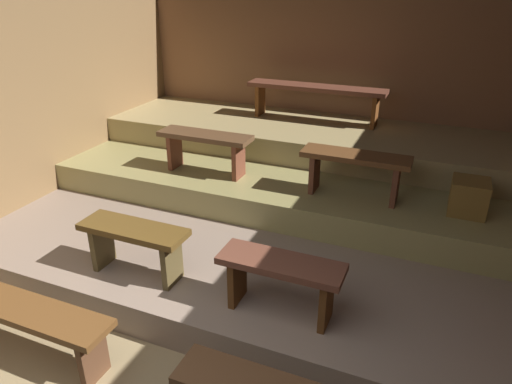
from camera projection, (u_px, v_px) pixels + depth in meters
ground at (253, 264)px, 4.59m from camera, size 5.79×5.68×0.08m
wall_back at (327, 81)px, 6.10m from camera, size 5.79×0.06×2.57m
wall_left at (32, 106)px, 4.92m from camera, size 0.06×5.68×2.57m
platform_lower at (273, 223)px, 4.97m from camera, size 4.99×3.79×0.29m
platform_middle at (295, 173)px, 5.46m from camera, size 4.99×2.32×0.29m
platform_upper at (309, 137)px, 5.74m from camera, size 4.99×1.36×0.29m
bench_floor_left at (19, 314)px, 3.31m from camera, size 1.50×0.30×0.44m
bench_lower_left at (134, 239)px, 3.74m from camera, size 0.90×0.30×0.44m
bench_lower_right at (281, 274)px, 3.30m from camera, size 0.90×0.30×0.44m
bench_middle_left at (205, 143)px, 4.97m from camera, size 1.02×0.30×0.44m
bench_middle_right at (355, 165)px, 4.40m from camera, size 1.02×0.30×0.44m
bench_upper_center at (316, 92)px, 5.75m from camera, size 1.72×0.30×0.44m
wooden_crate_middle at (469, 197)px, 4.17m from camera, size 0.32×0.32×0.32m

